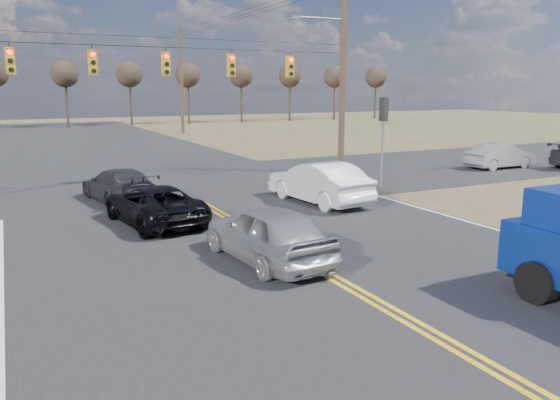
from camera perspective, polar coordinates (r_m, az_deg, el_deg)
name	(u,v)px	position (r m, az deg, el deg)	size (l,w,h in m)	color
ground	(480,363)	(9.56, 20.21, -15.71)	(160.00, 160.00, 0.00)	brown
road_main	(239,225)	(17.46, -4.29, -2.63)	(14.00, 120.00, 0.02)	#28282B
road_cross	(171,186)	(24.89, -11.34, 1.45)	(120.00, 12.00, 0.02)	#28282B
signal_gantry	(179,70)	(24.47, -10.52, 13.23)	(19.60, 4.83, 10.00)	#473323
utility_poles	(172,65)	(23.58, -11.18, 13.67)	(19.60, 58.32, 10.00)	#473323
treeline	(124,63)	(33.29, -15.99, 13.59)	(87.00, 117.80, 7.40)	#33261C
silver_suv	(267,233)	(13.60, -1.33, -3.50)	(1.74, 4.33, 1.47)	gray
black_suv	(154,205)	(17.89, -13.03, -0.48)	(2.09, 4.54, 1.26)	black
white_car_queue	(319,183)	(20.69, 4.06, 1.83)	(1.66, 4.77, 1.57)	white
dgrey_car_queue	(119,185)	(21.80, -16.49, 1.51)	(1.81, 4.45, 1.29)	#303035
cross_car_east_near	(500,156)	(32.05, 22.03, 4.27)	(4.08, 1.42, 1.35)	#96989D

